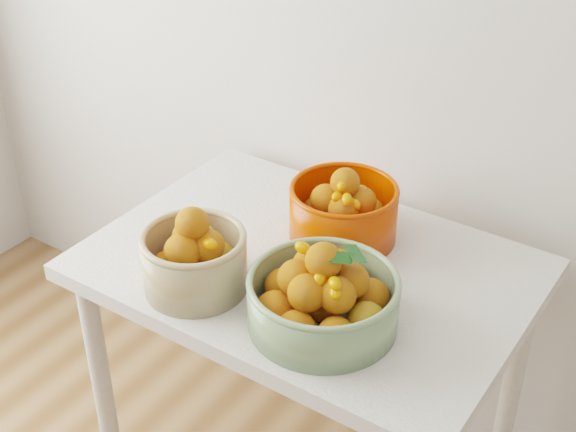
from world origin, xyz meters
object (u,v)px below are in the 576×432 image
object	(u,v)px
bowl_cream	(194,259)
bowl_orange	(343,211)
bowl_green	(323,297)
table	(308,295)

from	to	relation	value
bowl_cream	bowl_orange	distance (m)	0.39
bowl_cream	bowl_green	distance (m)	0.30
table	bowl_green	bearing A→B (deg)	-49.74
bowl_cream	bowl_green	bearing A→B (deg)	9.25
table	bowl_green	world-z (taller)	bowl_green
bowl_cream	bowl_orange	world-z (taller)	bowl_cream
bowl_green	bowl_orange	bearing A→B (deg)	113.43
bowl_cream	table	bearing A→B (deg)	54.02
bowl_green	bowl_orange	xyz separation A→B (m)	(-0.13, 0.30, 0.00)
bowl_cream	bowl_orange	xyz separation A→B (m)	(0.17, 0.35, -0.00)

